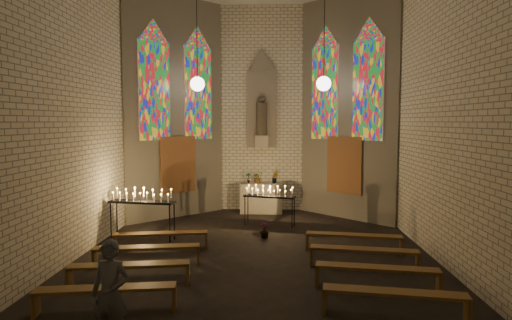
# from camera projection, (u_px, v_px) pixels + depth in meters

# --- Properties ---
(floor) EXTENTS (12.00, 12.00, 0.00)m
(floor) POSITION_uv_depth(u_px,v_px,m) (255.00, 262.00, 9.96)
(floor) COLOR black
(floor) RESTS_ON ground
(room) EXTENTS (8.22, 12.43, 7.00)m
(room) POSITION_uv_depth(u_px,v_px,m) (260.00, 99.00, 13.00)
(room) COLOR beige
(room) RESTS_ON ground
(altar) EXTENTS (1.40, 0.60, 1.00)m
(altar) POSITION_uv_depth(u_px,v_px,m) (261.00, 198.00, 15.34)
(altar) COLOR #B9B097
(altar) RESTS_ON ground
(flower_vase_left) EXTENTS (0.21, 0.16, 0.35)m
(flower_vase_left) POSITION_uv_depth(u_px,v_px,m) (248.00, 178.00, 15.33)
(flower_vase_left) COLOR #4C723F
(flower_vase_left) RESTS_ON altar
(flower_vase_center) EXTENTS (0.43, 0.40, 0.40)m
(flower_vase_center) POSITION_uv_depth(u_px,v_px,m) (258.00, 177.00, 15.37)
(flower_vase_center) COLOR #4C723F
(flower_vase_center) RESTS_ON altar
(flower_vase_right) EXTENTS (0.24, 0.21, 0.37)m
(flower_vase_right) POSITION_uv_depth(u_px,v_px,m) (275.00, 178.00, 15.30)
(flower_vase_right) COLOR #4C723F
(flower_vase_right) RESTS_ON altar
(aisle_flower_pot) EXTENTS (0.31, 0.31, 0.42)m
(aisle_flower_pot) POSITION_uv_depth(u_px,v_px,m) (265.00, 230.00, 12.02)
(aisle_flower_pot) COLOR #4C723F
(aisle_flower_pot) RESTS_ON ground
(votive_stand_left) EXTENTS (1.77, 0.67, 1.27)m
(votive_stand_left) POSITION_uv_depth(u_px,v_px,m) (142.00, 198.00, 11.80)
(votive_stand_left) COLOR black
(votive_stand_left) RESTS_ON ground
(votive_stand_right) EXTENTS (1.57, 0.75, 1.12)m
(votive_stand_right) POSITION_uv_depth(u_px,v_px,m) (269.00, 194.00, 13.36)
(votive_stand_right) COLOR black
(votive_stand_right) RESTS_ON ground
(pew_left_0) EXTENTS (2.24, 0.64, 0.43)m
(pew_left_0) POSITION_uv_depth(u_px,v_px,m) (161.00, 236.00, 10.89)
(pew_left_0) COLOR brown
(pew_left_0) RESTS_ON ground
(pew_right_0) EXTENTS (2.24, 0.64, 0.43)m
(pew_right_0) POSITION_uv_depth(u_px,v_px,m) (354.00, 237.00, 10.73)
(pew_right_0) COLOR brown
(pew_right_0) RESTS_ON ground
(pew_left_1) EXTENTS (2.24, 0.64, 0.43)m
(pew_left_1) POSITION_uv_depth(u_px,v_px,m) (147.00, 250.00, 9.70)
(pew_left_1) COLOR brown
(pew_left_1) RESTS_ON ground
(pew_right_1) EXTENTS (2.24, 0.64, 0.43)m
(pew_right_1) POSITION_uv_depth(u_px,v_px,m) (364.00, 252.00, 9.53)
(pew_right_1) COLOR brown
(pew_right_1) RESTS_ON ground
(pew_left_2) EXTENTS (2.24, 0.64, 0.43)m
(pew_left_2) POSITION_uv_depth(u_px,v_px,m) (129.00, 268.00, 8.50)
(pew_left_2) COLOR brown
(pew_left_2) RESTS_ON ground
(pew_right_2) EXTENTS (2.24, 0.64, 0.43)m
(pew_right_2) POSITION_uv_depth(u_px,v_px,m) (377.00, 271.00, 8.34)
(pew_right_2) COLOR brown
(pew_right_2) RESTS_ON ground
(pew_left_3) EXTENTS (2.24, 0.64, 0.43)m
(pew_left_3) POSITION_uv_depth(u_px,v_px,m) (106.00, 292.00, 7.31)
(pew_left_3) COLOR brown
(pew_left_3) RESTS_ON ground
(pew_right_3) EXTENTS (2.24, 0.64, 0.43)m
(pew_right_3) POSITION_uv_depth(u_px,v_px,m) (394.00, 296.00, 7.14)
(pew_right_3) COLOR brown
(pew_right_3) RESTS_ON ground
(visitor) EXTENTS (0.59, 0.43, 1.48)m
(visitor) POSITION_uv_depth(u_px,v_px,m) (111.00, 294.00, 6.18)
(visitor) COLOR #4E5058
(visitor) RESTS_ON ground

